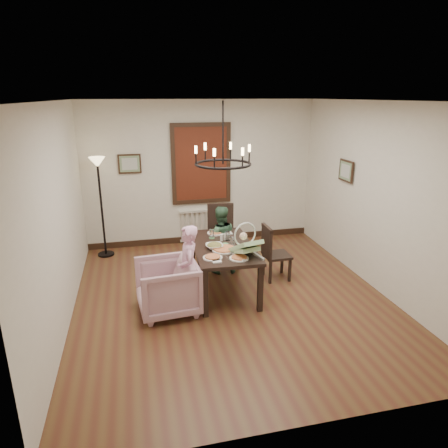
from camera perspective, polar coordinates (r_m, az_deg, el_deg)
name	(u,v)px	position (r m, az deg, el deg)	size (l,w,h in m)	color
room_shell	(226,200)	(5.85, 0.29, 3.41)	(4.51, 5.00, 2.81)	brown
dining_table	(223,251)	(5.99, -0.14, -3.82)	(0.93, 1.59, 0.73)	black
chair_far	(222,235)	(7.01, -0.30, -1.58)	(0.46, 0.46, 1.06)	black
chair_right	(277,252)	(6.50, 7.58, -3.99)	(0.40, 0.40, 0.92)	black
armchair	(167,287)	(5.57, -8.12, -8.90)	(0.79, 0.81, 0.74)	#C698A7
elderly_woman	(189,277)	(5.49, -5.09, -7.51)	(0.38, 0.25, 1.03)	#ECA6C9
seated_man	(220,245)	(6.68, -0.58, -3.05)	(0.46, 0.36, 0.95)	#396144
baby_bouncer	(246,245)	(5.53, 3.13, -2.97)	(0.37, 0.50, 0.33)	#A6D593
salad_bowl	(214,246)	(5.83, -1.38, -3.15)	(0.31, 0.31, 0.08)	white
pizza_platter	(224,249)	(5.76, 0.01, -3.61)	(0.35, 0.35, 0.04)	tan
drinking_glass	(232,242)	(5.92, 1.19, -2.53)	(0.07, 0.07, 0.13)	silver
window_blinds	(201,164)	(7.82, -3.27, 8.57)	(1.00, 0.03, 1.40)	maroon
radiator	(202,225)	(8.13, -3.14, -0.13)	(0.92, 0.12, 0.62)	silver
picture_back	(130,164)	(7.71, -13.33, 8.37)	(0.42, 0.03, 0.36)	black
picture_right	(346,171)	(7.09, 17.05, 7.27)	(0.42, 0.03, 0.36)	black
floor_lamp	(102,209)	(7.58, -17.07, 2.08)	(0.30, 0.30, 1.80)	black
chandelier	(223,164)	(5.64, -0.15, 8.57)	(0.80, 0.80, 0.04)	black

